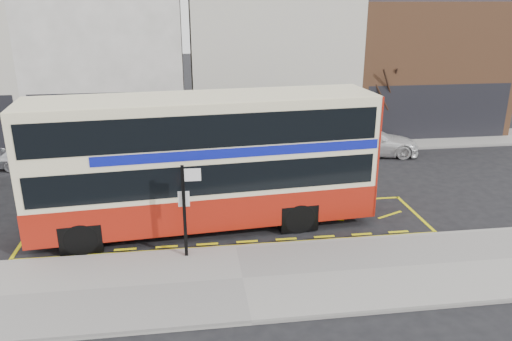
{
  "coord_description": "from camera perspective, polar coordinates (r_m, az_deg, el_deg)",
  "views": [
    {
      "loc": [
        -1.33,
        -14.65,
        7.71
      ],
      "look_at": [
        0.99,
        2.0,
        1.86
      ],
      "focal_mm": 35.0,
      "sensor_mm": 36.0,
      "label": 1
    }
  ],
  "objects": [
    {
      "name": "ground",
      "position": [
        16.6,
        -2.45,
        -8.51
      ],
      "size": [
        120.0,
        120.0,
        0.0
      ],
      "primitive_type": "plane",
      "color": "black",
      "rests_on": "ground"
    },
    {
      "name": "pavement",
      "position": [
        14.58,
        -1.55,
        -12.41
      ],
      "size": [
        40.0,
        4.0,
        0.15
      ],
      "primitive_type": "cube",
      "color": "gray",
      "rests_on": "ground"
    },
    {
      "name": "kerb",
      "position": [
        16.24,
        -2.32,
        -8.88
      ],
      "size": [
        40.0,
        0.15,
        0.15
      ],
      "primitive_type": "cube",
      "color": "gray",
      "rests_on": "ground"
    },
    {
      "name": "far_pavement",
      "position": [
        26.79,
        -4.75,
        2.55
      ],
      "size": [
        50.0,
        3.0,
        0.15
      ],
      "primitive_type": "cube",
      "color": "gray",
      "rests_on": "ground"
    },
    {
      "name": "road_markings",
      "position": [
        18.03,
        -2.95,
        -6.15
      ],
      "size": [
        14.0,
        3.4,
        0.01
      ],
      "primitive_type": null,
      "color": "#D6D20B",
      "rests_on": "ground"
    },
    {
      "name": "terrace_left",
      "position": [
        30.02,
        -16.37,
        13.87
      ],
      "size": [
        8.0,
        8.01,
        11.8
      ],
      "color": "white",
      "rests_on": "ground"
    },
    {
      "name": "terrace_green_shop",
      "position": [
        30.14,
        1.37,
        14.14
      ],
      "size": [
        9.0,
        8.01,
        11.3
      ],
      "color": "beige",
      "rests_on": "ground"
    },
    {
      "name": "terrace_right",
      "position": [
        32.85,
        17.47,
        12.84
      ],
      "size": [
        9.0,
        8.01,
        10.3
      ],
      "color": "brown",
      "rests_on": "ground"
    },
    {
      "name": "double_decker_bus",
      "position": [
        17.11,
        -5.8,
        1.16
      ],
      "size": [
        11.82,
        3.62,
        4.65
      ],
      "rotation": [
        0.0,
        0.0,
        0.08
      ],
      "color": "beige",
      "rests_on": "ground"
    },
    {
      "name": "bus_stop_post",
      "position": [
        15.07,
        -8.0,
        -3.63
      ],
      "size": [
        0.73,
        0.13,
        2.93
      ],
      "rotation": [
        0.0,
        0.0,
        -0.02
      ],
      "color": "black",
      "rests_on": "pavement"
    },
    {
      "name": "car_silver",
      "position": [
        26.02,
        -23.94,
        1.7
      ],
      "size": [
        3.7,
        1.49,
        1.26
      ],
      "primitive_type": "imported",
      "rotation": [
        0.0,
        0.0,
        1.57
      ],
      "color": "silver",
      "rests_on": "ground"
    },
    {
      "name": "car_grey",
      "position": [
        24.02,
        -6.44,
        2.14
      ],
      "size": [
        4.54,
        2.0,
        1.45
      ],
      "primitive_type": "imported",
      "rotation": [
        0.0,
        0.0,
        1.68
      ],
      "color": "#38393F",
      "rests_on": "ground"
    },
    {
      "name": "car_white",
      "position": [
        26.37,
        12.86,
        3.31
      ],
      "size": [
        5.19,
        2.76,
        1.43
      ],
      "primitive_type": "imported",
      "rotation": [
        0.0,
        0.0,
        1.41
      ],
      "color": "white",
      "rests_on": "ground"
    },
    {
      "name": "street_tree_right",
      "position": [
        28.49,
        14.06,
        10.33
      ],
      "size": [
        2.45,
        2.45,
        5.29
      ],
      "color": "#301B15",
      "rests_on": "ground"
    }
  ]
}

